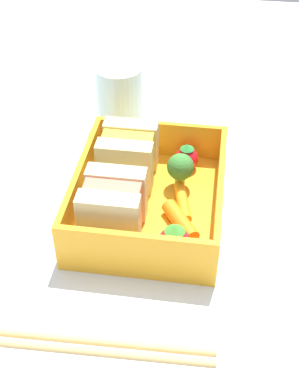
{
  "coord_description": "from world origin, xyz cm",
  "views": [
    {
      "loc": [
        -40.09,
        -5.82,
        37.44
      ],
      "look_at": [
        0.0,
        0.0,
        2.7
      ],
      "focal_mm": 50.0,
      "sensor_mm": 36.0,
      "label": 1
    }
  ],
  "objects": [
    {
      "name": "sandwich_left",
      "position": [
        -4.03,
        2.85,
        3.97
      ],
      "size": [
        5.84,
        5.7,
        5.54
      ],
      "color": "beige",
      "rests_on": "bento_tray"
    },
    {
      "name": "sandwich_center_left",
      "position": [
        4.03,
        2.85,
        3.97
      ],
      "size": [
        5.84,
        5.7,
        5.54
      ],
      "color": "#D3C17A",
      "rests_on": "bento_tray"
    },
    {
      "name": "bento_rim",
      "position": [
        0.0,
        0.0,
        3.26
      ],
      "size": [
        17.91,
        14.46,
        4.11
      ],
      "color": "orange",
      "rests_on": "bento_tray"
    },
    {
      "name": "carrot_stick_far_left",
      "position": [
        -3.0,
        -3.41,
        1.97
      ],
      "size": [
        5.03,
        4.01,
        1.53
      ],
      "primitive_type": "cylinder",
      "rotation": [
        1.57,
        0.0,
        5.29
      ],
      "color": "orange",
      "rests_on": "bento_tray"
    },
    {
      "name": "ground_plane",
      "position": [
        0.0,
        0.0,
        -1.0
      ],
      "size": [
        120.0,
        120.0,
        2.0
      ],
      "primitive_type": "cube",
      "color": "silver"
    },
    {
      "name": "strawberry_left",
      "position": [
        -6.75,
        -3.22,
        2.86
      ],
      "size": [
        3.08,
        3.08,
        3.68
      ],
      "color": "red",
      "rests_on": "bento_tray"
    },
    {
      "name": "drinking_glass",
      "position": [
        16.14,
        6.05,
        3.85
      ],
      "size": [
        5.86,
        5.86,
        7.7
      ],
      "primitive_type": "cylinder",
      "color": "silver",
      "rests_on": "ground_plane"
    },
    {
      "name": "carrot_stick_left",
      "position": [
        0.32,
        -3.36,
        1.76
      ],
      "size": [
        5.26,
        2.28,
        1.13
      ],
      "primitive_type": "cylinder",
      "rotation": [
        1.57,
        0.0,
        1.8
      ],
      "color": "orange",
      "rests_on": "bento_tray"
    },
    {
      "name": "strawberry_far_left",
      "position": [
        6.43,
        -3.15,
        2.58
      ],
      "size": [
        2.51,
        2.51,
        3.11
      ],
      "color": "red",
      "rests_on": "bento_tray"
    },
    {
      "name": "bento_tray",
      "position": [
        0.0,
        0.0,
        0.6
      ],
      "size": [
        17.91,
        14.46,
        1.2
      ],
      "primitive_type": "cube",
      "color": "orange",
      "rests_on": "ground_plane"
    },
    {
      "name": "chopstick_pair",
      "position": [
        -16.5,
        1.62,
        0.35
      ],
      "size": [
        2.29,
        18.7,
        0.7
      ],
      "color": "tan",
      "rests_on": "ground_plane"
    },
    {
      "name": "broccoli_floret",
      "position": [
        3.13,
        -2.76,
        3.65
      ],
      "size": [
        2.8,
        2.8,
        3.99
      ],
      "color": "#97C45E",
      "rests_on": "bento_tray"
    }
  ]
}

